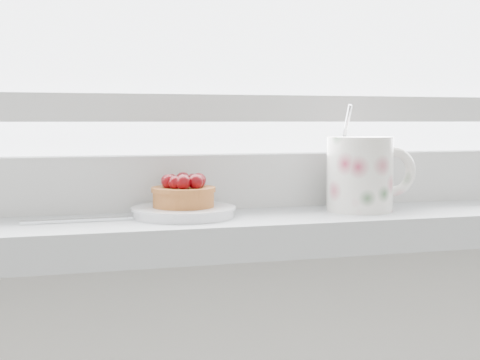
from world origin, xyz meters
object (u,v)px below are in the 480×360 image
object	(u,v)px
fork	(112,219)
floral_mug	(362,172)
raspberry_tart	(184,192)
saucer	(184,212)

from	to	relation	value
fork	floral_mug	bearing A→B (deg)	-0.68
floral_mug	fork	bearing A→B (deg)	179.32
fork	raspberry_tart	bearing A→B (deg)	3.19
saucer	floral_mug	xyz separation A→B (m)	(0.23, -0.01, 0.04)
raspberry_tart	floral_mug	bearing A→B (deg)	-2.12
saucer	floral_mug	world-z (taller)	floral_mug
floral_mug	fork	xyz separation A→B (m)	(-0.31, 0.00, -0.05)
saucer	raspberry_tart	size ratio (longest dim) A/B	1.63
saucer	raspberry_tart	distance (m)	0.02
saucer	floral_mug	size ratio (longest dim) A/B	0.92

